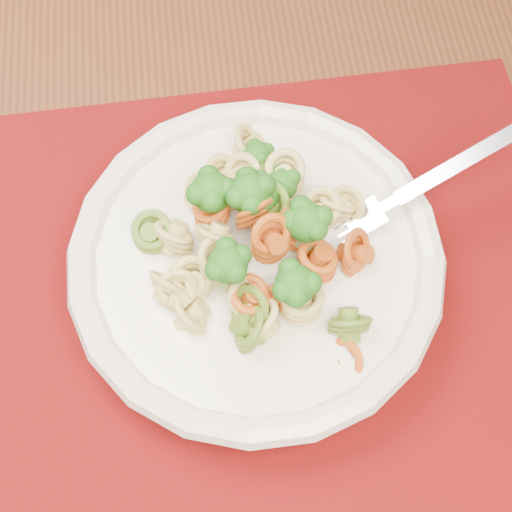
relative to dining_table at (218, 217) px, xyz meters
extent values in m
cube|color=#522B17|center=(0.00, 0.00, 0.07)|extent=(1.52, 1.11, 0.04)
cube|color=#57030C|center=(0.00, -0.12, 0.09)|extent=(0.51, 0.42, 0.00)
cylinder|color=silver|center=(0.00, -0.11, 0.10)|extent=(0.11, 0.11, 0.01)
cylinder|color=silver|center=(0.00, -0.11, 0.12)|extent=(0.24, 0.24, 0.03)
torus|color=silver|center=(0.00, -0.11, 0.13)|extent=(0.26, 0.26, 0.02)
camera|label=1|loc=(-0.05, -0.30, 0.57)|focal=50.00mm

